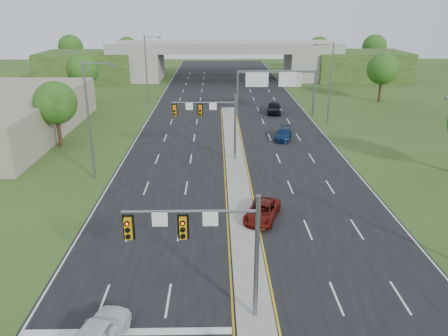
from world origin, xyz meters
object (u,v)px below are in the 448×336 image
car_white (98,334)px  signal_mast_far (213,117)px  car_far_c (274,108)px  overpass (225,63)px  signal_mast_near (211,239)px  car_far_a (262,211)px  sign_gantry (275,81)px  car_far_b (283,134)px

car_white → signal_mast_far: bearing=-87.3°
car_far_c → overpass: bearing=108.5°
signal_mast_near → car_far_c: size_ratio=1.41×
signal_mast_far → car_far_a: size_ratio=1.51×
sign_gantry → car_far_a: (-5.18, -33.66, -4.57)m
sign_gantry → car_far_c: size_ratio=2.33×
signal_mast_near → car_far_b: 34.04m
car_white → car_far_a: size_ratio=0.96×
signal_mast_near → car_far_a: 12.61m
overpass → car_far_a: bearing=-88.7°
signal_mast_far → car_far_a: signal_mast_far is taller
car_far_a → sign_gantry: bearing=100.4°
car_far_c → sign_gantry: bearing=-90.6°
car_far_a → overpass: bearing=110.4°
signal_mast_near → overpass: size_ratio=0.09×
signal_mast_far → car_far_c: bearing=67.0°
signal_mast_near → car_far_b: (8.53, 32.70, -4.07)m
sign_gantry → car_far_b: sign_gantry is taller
signal_mast_far → car_white: signal_mast_far is taller
sign_gantry → car_far_b: (-0.42, -12.29, -4.58)m
signal_mast_far → overpass: size_ratio=0.09×
car_far_a → car_far_c: 35.68m
signal_mast_near → overpass: overpass is taller
overpass → car_far_a: overpass is taller
signal_mast_near → signal_mast_far: bearing=90.0°
signal_mast_near → signal_mast_far: (0.00, 25.00, 0.00)m
signal_mast_near → car_far_b: bearing=75.4°
car_far_a → car_far_c: bearing=100.4°
signal_mast_near → sign_gantry: size_ratio=0.60×
signal_mast_near → signal_mast_far: size_ratio=1.00×
signal_mast_far → overpass: (2.26, 55.07, -1.17)m
overpass → car_far_b: 47.87m
car_far_a → car_far_c: (5.40, 35.27, 0.20)m
car_far_a → car_far_b: 21.89m
signal_mast_near → car_far_b: signal_mast_near is taller
signal_mast_near → car_far_c: 47.65m
car_far_b → signal_mast_near: bearing=-89.5°
car_far_b → car_far_c: size_ratio=0.89×
signal_mast_far → car_far_b: (8.53, 7.70, -4.07)m
overpass → sign_gantry: bearing=-79.2°
car_white → car_far_c: bearing=-92.6°
signal_mast_near → overpass: bearing=88.4°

